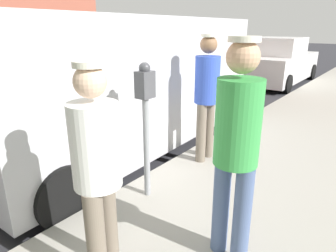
{
  "coord_description": "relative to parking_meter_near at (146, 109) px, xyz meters",
  "views": [
    {
      "loc": [
        3.39,
        -2.7,
        2.01
      ],
      "look_at": [
        1.65,
        -0.42,
        1.05
      ],
      "focal_mm": 31.85,
      "sensor_mm": 36.0,
      "label": 1
    }
  ],
  "objects": [
    {
      "name": "parking_meter_near",
      "position": [
        0.0,
        0.0,
        0.0
      ],
      "size": [
        0.14,
        0.18,
        1.52
      ],
      "color": "gray",
      "rests_on": "sidewalk_slab"
    },
    {
      "name": "parked_van",
      "position": [
        -1.5,
        1.23,
        -0.03
      ],
      "size": [
        2.26,
        5.26,
        2.15
      ],
      "color": "#BCBCC1",
      "rests_on": "ground"
    },
    {
      "name": "ground_plane",
      "position": [
        -1.35,
        0.42,
        -1.18
      ],
      "size": [
        80.0,
        80.0,
        0.0
      ],
      "primitive_type": "plane",
      "color": "#2D2D33"
    },
    {
      "name": "pedestrian_in_white",
      "position": [
        0.51,
        -1.09,
        -0.08
      ],
      "size": [
        0.34,
        0.34,
        1.66
      ],
      "color": "#726656",
      "rests_on": "sidewalk_slab"
    },
    {
      "name": "pedestrian_in_blue",
      "position": [
        0.01,
        1.27,
        -0.01
      ],
      "size": [
        0.34,
        0.36,
        1.77
      ],
      "color": "#726656",
      "rests_on": "sidewalk_slab"
    },
    {
      "name": "pedestrian_in_green",
      "position": [
        1.19,
        -0.32,
        0.01
      ],
      "size": [
        0.35,
        0.34,
        1.8
      ],
      "color": "#4C608C",
      "rests_on": "sidewalk_slab"
    },
    {
      "name": "parked_sedan_ahead",
      "position": [
        -1.51,
        8.96,
        -0.43
      ],
      "size": [
        1.97,
        4.41,
        1.65
      ],
      "color": "white",
      "rests_on": "ground"
    }
  ]
}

